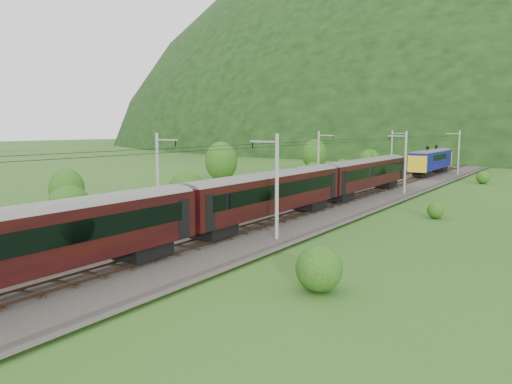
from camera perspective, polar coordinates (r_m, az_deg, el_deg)
The scene contains 14 objects.
ground at distance 41.89m, azimuth -4.94°, elevation -4.71°, with size 600.00×600.00×0.00m, color #284F18.
railbed at distance 49.94m, azimuth 2.21°, elevation -2.56°, with size 14.00×220.00×0.30m, color #38332D.
track_left at distance 51.17m, azimuth -0.09°, elevation -2.07°, with size 2.40×220.00×0.27m.
track_right at distance 48.72m, azimuth 4.62°, elevation -2.57°, with size 2.40×220.00×0.27m.
catenary_left at distance 71.57m, azimuth 7.20°, elevation 3.89°, with size 2.54×192.28×8.00m.
catenary_right at distance 67.07m, azimuth 16.63°, elevation 3.41°, with size 2.54×192.28×8.00m.
overhead_wires at distance 49.22m, azimuth 2.25°, elevation 5.43°, with size 4.83×198.00×0.03m.
mountain_ridge at distance 362.65m, azimuth 9.87°, elevation 5.84°, with size 336.00×280.00×132.00m, color black.
train at distance 34.69m, azimuth -8.78°, elevation -1.24°, with size 3.05×144.73×5.31m.
hazard_post_near at distance 99.39m, azimuth 18.16°, elevation 2.55°, with size 0.17×0.17×1.57m, color red.
hazard_post_far at distance 66.86m, azimuth 11.12°, elevation 0.56°, with size 0.15×0.15×1.40m, color red.
signal at distance 86.36m, azimuth 12.84°, elevation 2.49°, with size 0.27×0.27×2.42m.
vegetation_left at distance 70.76m, azimuth -2.13°, elevation 2.37°, with size 9.92×141.99×6.77m.
vegetation_right at distance 24.42m, azimuth -1.87°, elevation -10.53°, with size 6.16×92.34×2.86m.
Camera 1 is at (25.52, -32.06, 8.72)m, focal length 35.00 mm.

